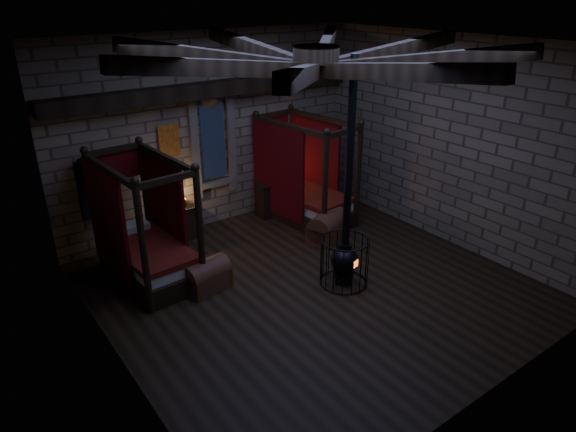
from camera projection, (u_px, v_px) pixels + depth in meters
room at (312, 74)px, 7.87m from camera, size 7.02×7.02×4.29m
bed_left at (146, 249)px, 9.44m from camera, size 1.29×2.25×2.28m
bed_right at (303, 195)px, 11.84m from camera, size 1.46×2.37×2.34m
trunk_left at (207, 276)px, 9.13m from camera, size 0.86×0.62×0.58m
trunk_right at (327, 227)px, 10.90m from camera, size 1.04×0.87×0.66m
nightstand_left at (186, 221)px, 10.99m from camera, size 0.47×0.45×0.90m
nightstand_right at (269, 199)px, 12.04m from camera, size 0.58×0.56×0.89m
stove at (345, 256)px, 9.18m from camera, size 0.87×0.87×4.05m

